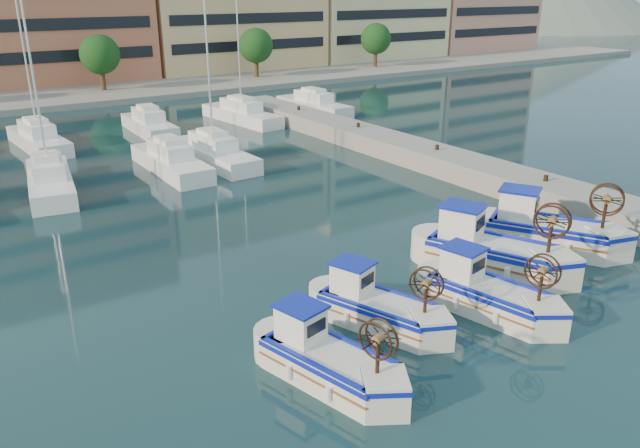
{
  "coord_description": "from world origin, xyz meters",
  "views": [
    {
      "loc": [
        -14.16,
        -13.09,
        10.65
      ],
      "look_at": [
        -0.69,
        6.73,
        1.5
      ],
      "focal_mm": 35.0,
      "sensor_mm": 36.0,
      "label": 1
    }
  ],
  "objects": [
    {
      "name": "fishing_boat_b",
      "position": [
        -2.28,
        1.07,
        0.71
      ],
      "size": [
        2.92,
        4.29,
        2.59
      ],
      "rotation": [
        0.0,
        0.0,
        0.34
      ],
      "color": "silver",
      "rests_on": "ground"
    },
    {
      "name": "quay",
      "position": [
        13.0,
        8.0,
        0.6
      ],
      "size": [
        3.0,
        60.0,
        1.2
      ],
      "primitive_type": "cube",
      "color": "gray",
      "rests_on": "ground"
    },
    {
      "name": "fishing_boat_d",
      "position": [
        4.13,
        1.9,
        0.89
      ],
      "size": [
        3.9,
        5.36,
        3.23
      ],
      "rotation": [
        0.0,
        0.0,
        0.41
      ],
      "color": "silver",
      "rests_on": "ground"
    },
    {
      "name": "yacht_marina",
      "position": [
        -3.21,
        28.01,
        0.53
      ],
      "size": [
        36.35,
        21.46,
        11.5
      ],
      "color": "white",
      "rests_on": "ground"
    },
    {
      "name": "fishing_boat_c",
      "position": [
        1.46,
        -0.36,
        0.75
      ],
      "size": [
        2.6,
        4.5,
        2.72
      ],
      "rotation": [
        0.0,
        0.0,
        0.21
      ],
      "color": "silver",
      "rests_on": "ground"
    },
    {
      "name": "fishing_boat_a",
      "position": [
        -5.45,
        -0.58,
        0.73
      ],
      "size": [
        2.64,
        4.36,
        2.64
      ],
      "rotation": [
        0.0,
        0.0,
        0.24
      ],
      "color": "silver",
      "rests_on": "ground"
    },
    {
      "name": "ground",
      "position": [
        0.0,
        0.0,
        0.0
      ],
      "size": [
        300.0,
        300.0,
        0.0
      ],
      "primitive_type": "plane",
      "color": "#1A4245",
      "rests_on": "ground"
    },
    {
      "name": "hill_east",
      "position": [
        140.0,
        110.0,
        0.0
      ],
      "size": [
        160.0,
        160.0,
        50.0
      ],
      "primitive_type": "cone",
      "color": "slate",
      "rests_on": "ground"
    },
    {
      "name": "fishing_boat_e",
      "position": [
        7.89,
        2.12,
        0.89
      ],
      "size": [
        4.26,
        5.32,
        3.22
      ],
      "rotation": [
        0.0,
        0.0,
        0.52
      ],
      "color": "silver",
      "rests_on": "ground"
    }
  ]
}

